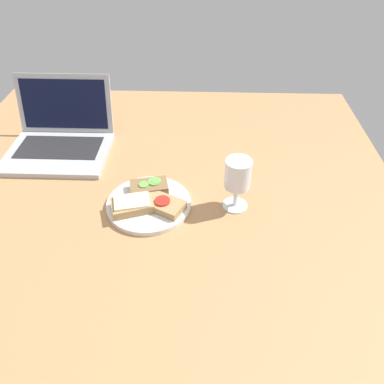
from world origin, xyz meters
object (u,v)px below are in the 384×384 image
at_px(plate, 149,204).
at_px(sandwich_with_cheese, 132,205).
at_px(sandwich_with_tomato, 164,204).
at_px(wine_glass, 238,176).
at_px(sandwich_with_cucumber, 149,187).
at_px(laptop, 60,139).

xyz_separation_m(plate, sandwich_with_cheese, (-0.04, -0.03, 0.02)).
xyz_separation_m(plate, sandwich_with_tomato, (0.04, -0.02, 0.02)).
relative_size(sandwich_with_cheese, wine_glass, 0.83).
xyz_separation_m(plate, sandwich_with_cucumber, (-0.00, 0.05, 0.02)).
height_order(sandwich_with_cucumber, sandwich_with_cheese, same).
bearing_deg(sandwich_with_cucumber, sandwich_with_tomato, -55.49).
bearing_deg(wine_glass, sandwich_with_cheese, -172.13).
bearing_deg(sandwich_with_tomato, laptop, 141.34).
bearing_deg(sandwich_with_cheese, wine_glass, 7.87).
xyz_separation_m(sandwich_with_cucumber, laptop, (-0.32, 0.23, 0.01)).
xyz_separation_m(wine_glass, laptop, (-0.56, 0.27, -0.06)).
distance_m(sandwich_with_tomato, laptop, 0.48).
xyz_separation_m(sandwich_with_tomato, sandwich_with_cucumber, (-0.05, 0.07, 0.00)).
bearing_deg(plate, sandwich_with_cucumber, 94.35).
bearing_deg(sandwich_with_cucumber, plate, -85.65).
bearing_deg(laptop, wine_glass, -25.29).
distance_m(sandwich_with_tomato, sandwich_with_cucumber, 0.08).
distance_m(sandwich_with_cucumber, wine_glass, 0.25).
height_order(wine_glass, laptop, laptop).
distance_m(sandwich_with_cucumber, laptop, 0.40).
height_order(sandwich_with_cheese, laptop, laptop).
relative_size(sandwich_with_cheese, laptop, 0.39).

